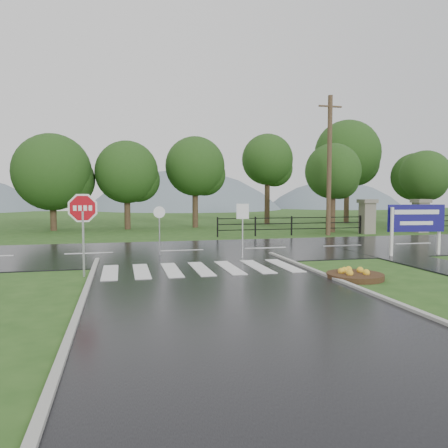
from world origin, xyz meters
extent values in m
plane|color=#274D19|center=(0.00, 0.00, 0.00)|extent=(120.00, 120.00, 0.00)
cube|color=black|center=(0.00, 10.00, 0.00)|extent=(90.00, 8.00, 0.04)
cube|color=black|center=(8.50, 4.00, 0.00)|extent=(2.20, 11.00, 0.04)
cube|color=silver|center=(-3.00, 5.00, 0.06)|extent=(0.50, 2.80, 0.02)
cube|color=silver|center=(-2.00, 5.00, 0.06)|extent=(0.50, 2.80, 0.02)
cube|color=silver|center=(-1.00, 5.00, 0.06)|extent=(0.50, 2.80, 0.02)
cube|color=silver|center=(0.00, 5.00, 0.06)|extent=(0.50, 2.80, 0.02)
cube|color=silver|center=(1.00, 5.00, 0.06)|extent=(0.50, 2.80, 0.02)
cube|color=silver|center=(2.00, 5.00, 0.06)|extent=(0.50, 2.80, 0.02)
cube|color=silver|center=(3.00, 5.00, 0.06)|extent=(0.50, 2.80, 0.02)
cube|color=#A3A39B|center=(-3.55, -4.00, 0.00)|extent=(0.15, 24.00, 0.12)
cube|color=gray|center=(13.00, 16.00, 1.00)|extent=(0.80, 0.80, 2.00)
cube|color=#6B6659|center=(13.00, 16.00, 2.12)|extent=(1.00, 1.00, 0.24)
cube|color=gray|center=(17.00, 16.00, 1.00)|extent=(0.80, 0.80, 2.00)
cube|color=#6B6659|center=(17.00, 16.00, 2.12)|extent=(1.00, 1.00, 0.24)
cube|color=black|center=(7.75, 16.00, 0.40)|extent=(9.50, 0.05, 0.05)
cube|color=black|center=(7.75, 16.00, 0.75)|extent=(9.50, 0.05, 0.05)
cube|color=black|center=(7.75, 16.00, 1.10)|extent=(9.50, 0.05, 0.05)
cube|color=black|center=(3.00, 16.00, 0.60)|extent=(0.08, 0.08, 1.20)
cube|color=black|center=(12.50, 16.00, 0.60)|extent=(0.08, 0.08, 1.20)
cube|color=black|center=(17.50, 16.00, 0.60)|extent=(0.08, 0.08, 1.20)
sphere|color=slate|center=(8.00, 65.00, -17.28)|extent=(48.00, 48.00, 48.00)
sphere|color=slate|center=(36.00, 65.00, -12.96)|extent=(36.00, 36.00, 36.00)
cube|color=#939399|center=(-3.79, 4.73, 1.03)|extent=(0.06, 0.06, 2.06)
cylinder|color=white|center=(-3.79, 4.74, 2.16)|extent=(1.24, 0.02, 1.24)
cylinder|color=#A70B15|center=(-3.79, 4.73, 2.16)|extent=(1.08, 0.03, 1.08)
cube|color=silver|center=(8.17, 6.26, 1.03)|extent=(0.11, 0.11, 2.06)
cube|color=silver|center=(10.44, 6.26, 1.03)|extent=(0.11, 0.11, 2.06)
cube|color=navy|center=(9.31, 6.26, 1.59)|extent=(2.46, 0.37, 1.13)
cube|color=white|center=(9.31, 6.23, 1.85)|extent=(1.94, 0.25, 0.19)
cube|color=white|center=(9.31, 6.23, 1.39)|extent=(1.43, 0.19, 0.15)
cylinder|color=#332111|center=(4.32, 2.44, 0.09)|extent=(1.72, 1.72, 0.17)
cube|color=#939399|center=(2.07, 7.17, 1.04)|extent=(0.04, 0.04, 2.08)
cube|color=white|center=(2.07, 7.15, 1.91)|extent=(0.47, 0.17, 0.60)
cylinder|color=#939399|center=(-1.08, 8.70, 0.97)|extent=(0.06, 0.06, 1.94)
cylinder|color=white|center=(-1.08, 8.68, 1.84)|extent=(0.48, 0.06, 0.48)
cylinder|color=#473523|center=(10.00, 15.50, 4.32)|extent=(0.29, 0.29, 8.63)
cube|color=brown|center=(10.00, 15.50, 7.96)|extent=(1.54, 0.12, 0.10)
cylinder|color=#3D2B1C|center=(11.27, 17.50, 1.72)|extent=(0.48, 0.48, 3.43)
sphere|color=#1A3D13|center=(11.27, 17.50, 4.12)|extent=(3.72, 3.72, 3.72)
cylinder|color=#3D2B1C|center=(18.43, 17.50, 1.63)|extent=(0.44, 0.44, 3.26)
sphere|color=#1A3D13|center=(18.43, 17.50, 3.91)|extent=(3.51, 3.51, 3.51)
camera|label=1|loc=(-2.62, -9.49, 2.61)|focal=35.00mm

